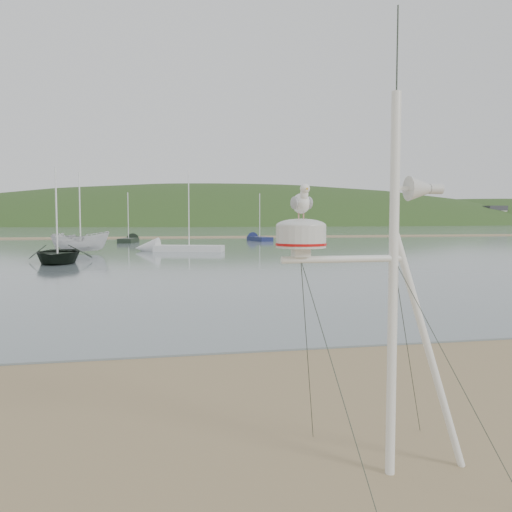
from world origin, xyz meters
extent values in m
plane|color=#89734F|center=(0.00, 0.00, 0.00)|extent=(560.00, 560.00, 0.00)
cube|color=slate|center=(0.00, 132.00, 0.02)|extent=(560.00, 256.00, 0.04)
cube|color=#89734F|center=(0.00, 70.00, 0.07)|extent=(560.00, 7.00, 0.07)
ellipsoid|color=#233D19|center=(40.00, 235.00, -22.00)|extent=(400.00, 180.00, 80.00)
ellipsoid|color=#233D19|center=(180.00, 235.00, -15.40)|extent=(300.00, 135.00, 56.00)
cube|color=silver|center=(-36.00, 196.00, 4.00)|extent=(8.40, 6.30, 8.00)
cube|color=silver|center=(-10.00, 196.00, 4.00)|extent=(8.40, 6.30, 8.00)
cube|color=silver|center=(16.00, 196.00, 4.00)|extent=(8.40, 6.30, 8.00)
cube|color=silver|center=(42.00, 196.00, 4.00)|extent=(8.40, 6.30, 8.00)
cube|color=silver|center=(68.00, 196.00, 4.00)|extent=(8.40, 6.30, 8.00)
cube|color=silver|center=(94.00, 196.00, 4.00)|extent=(8.40, 6.30, 8.00)
cube|color=silver|center=(120.00, 196.00, 4.00)|extent=(8.40, 6.30, 8.00)
cube|color=silver|center=(146.00, 196.00, 4.00)|extent=(8.40, 6.30, 8.00)
cylinder|color=white|center=(3.72, -1.47, 2.04)|extent=(0.10, 0.10, 4.08)
cylinder|color=white|center=(4.15, -1.47, 1.32)|extent=(0.94, 0.08, 2.67)
cylinder|color=white|center=(3.16, -1.47, 2.34)|extent=(1.32, 0.07, 0.07)
cylinder|color=#2D382D|center=(3.72, -1.47, 4.48)|extent=(0.02, 0.02, 0.92)
cube|color=white|center=(2.70, -1.47, 2.42)|extent=(0.16, 0.16, 0.09)
cylinder|color=silver|center=(2.70, -1.47, 2.58)|extent=(0.51, 0.51, 0.22)
cylinder|color=red|center=(2.70, -1.47, 2.50)|extent=(0.52, 0.52, 0.03)
ellipsoid|color=silver|center=(2.70, -1.47, 2.69)|extent=(0.51, 0.51, 0.14)
cone|color=silver|center=(4.00, -1.47, 3.08)|extent=(0.26, 0.26, 0.26)
cylinder|color=silver|center=(4.19, -1.47, 3.08)|extent=(0.14, 0.11, 0.11)
cube|color=white|center=(3.82, -1.47, 3.08)|extent=(0.20, 0.04, 0.04)
cylinder|color=tan|center=(2.67, -1.47, 2.80)|extent=(0.01, 0.01, 0.07)
cylinder|color=tan|center=(2.72, -1.47, 2.80)|extent=(0.01, 0.01, 0.07)
ellipsoid|color=white|center=(2.70, -1.47, 2.91)|extent=(0.17, 0.28, 0.20)
ellipsoid|color=#9FA3A7|center=(2.62, -1.48, 2.92)|extent=(0.05, 0.22, 0.13)
ellipsoid|color=#9FA3A7|center=(2.78, -1.48, 2.92)|extent=(0.05, 0.22, 0.13)
cone|color=white|center=(2.70, -1.33, 2.89)|extent=(0.09, 0.08, 0.09)
ellipsoid|color=white|center=(2.70, -1.57, 3.00)|extent=(0.08, 0.08, 0.12)
sphere|color=white|center=(2.70, -1.60, 3.06)|extent=(0.10, 0.10, 0.10)
cone|color=gold|center=(2.70, -1.65, 3.05)|extent=(0.02, 0.05, 0.02)
imported|color=black|center=(-3.98, 27.92, 2.75)|extent=(3.91, 1.23, 5.43)
imported|color=silver|center=(-3.64, 37.46, 2.24)|extent=(1.74, 1.70, 4.40)
cube|color=silver|center=(4.84, 37.80, 0.29)|extent=(5.90, 3.49, 0.50)
cone|color=silver|center=(1.43, 38.94, 0.29)|extent=(2.44, 2.33, 1.80)
cylinder|color=white|center=(4.84, 37.80, 3.63)|extent=(0.08, 0.08, 6.19)
cube|color=black|center=(-0.44, 55.46, 0.29)|extent=(2.35, 4.83, 0.50)
cone|color=black|center=(0.13, 58.37, 0.29)|extent=(1.77, 1.88, 1.48)
cylinder|color=white|center=(-0.44, 55.46, 3.09)|extent=(0.08, 0.08, 5.10)
cube|color=#151D4A|center=(14.93, 56.99, 0.29)|extent=(2.37, 4.91, 0.50)
cone|color=#151D4A|center=(14.36, 59.96, 0.29)|extent=(1.79, 1.91, 1.51)
cylinder|color=white|center=(14.93, 56.99, 3.13)|extent=(0.08, 0.08, 5.19)
camera|label=1|loc=(1.13, -6.75, 2.77)|focal=38.00mm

